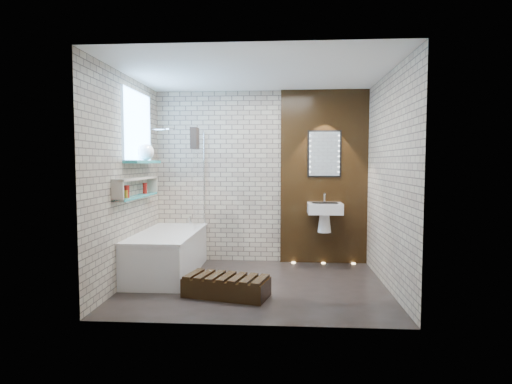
# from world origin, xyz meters

# --- Properties ---
(ground) EXTENTS (3.20, 3.20, 0.00)m
(ground) POSITION_xyz_m (0.00, 0.00, 0.00)
(ground) COLOR black
(ground) RESTS_ON ground
(room_shell) EXTENTS (3.24, 3.20, 2.60)m
(room_shell) POSITION_xyz_m (0.00, 0.00, 1.30)
(room_shell) COLOR gray
(room_shell) RESTS_ON ground
(walnut_panel) EXTENTS (1.30, 0.06, 2.60)m
(walnut_panel) POSITION_xyz_m (0.95, 1.27, 1.30)
(walnut_panel) COLOR black
(walnut_panel) RESTS_ON ground
(clerestory_window) EXTENTS (0.18, 1.00, 0.94)m
(clerestory_window) POSITION_xyz_m (-1.57, 0.35, 1.90)
(clerestory_window) COLOR #7FADE0
(clerestory_window) RESTS_ON room_shell
(display_niche) EXTENTS (0.14, 1.30, 0.26)m
(display_niche) POSITION_xyz_m (-1.53, 0.15, 1.20)
(display_niche) COLOR teal
(display_niche) RESTS_ON room_shell
(bathtub) EXTENTS (0.79, 1.74, 0.70)m
(bathtub) POSITION_xyz_m (-1.22, 0.45, 0.29)
(bathtub) COLOR white
(bathtub) RESTS_ON ground
(bath_screen) EXTENTS (0.01, 0.78, 1.40)m
(bath_screen) POSITION_xyz_m (-0.87, 0.89, 1.28)
(bath_screen) COLOR white
(bath_screen) RESTS_ON bathtub
(towel) EXTENTS (0.09, 0.22, 0.29)m
(towel) POSITION_xyz_m (-0.87, 0.60, 1.85)
(towel) COLOR #282320
(towel) RESTS_ON bath_screen
(shower_head) EXTENTS (0.18, 0.18, 0.02)m
(shower_head) POSITION_xyz_m (-1.30, 0.95, 2.00)
(shower_head) COLOR silver
(shower_head) RESTS_ON room_shell
(washbasin) EXTENTS (0.50, 0.36, 0.58)m
(washbasin) POSITION_xyz_m (0.95, 1.07, 0.79)
(washbasin) COLOR white
(washbasin) RESTS_ON walnut_panel
(led_mirror) EXTENTS (0.50, 0.02, 0.70)m
(led_mirror) POSITION_xyz_m (0.95, 1.23, 1.65)
(led_mirror) COLOR black
(led_mirror) RESTS_ON walnut_panel
(walnut_step) EXTENTS (1.02, 0.64, 0.21)m
(walnut_step) POSITION_xyz_m (-0.30, -0.46, 0.11)
(walnut_step) COLOR black
(walnut_step) RESTS_ON ground
(niche_bottles) EXTENTS (0.06, 0.74, 0.15)m
(niche_bottles) POSITION_xyz_m (-1.53, 0.04, 1.17)
(niche_bottles) COLOR maroon
(niche_bottles) RESTS_ON display_niche
(sill_vases) EXTENTS (0.22, 0.22, 0.22)m
(sill_vases) POSITION_xyz_m (-1.50, 0.43, 1.66)
(sill_vases) COLOR white
(sill_vases) RESTS_ON clerestory_window
(floor_uplights) EXTENTS (0.96, 0.06, 0.01)m
(floor_uplights) POSITION_xyz_m (0.95, 1.20, 0.01)
(floor_uplights) COLOR #FFD899
(floor_uplights) RESTS_ON ground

